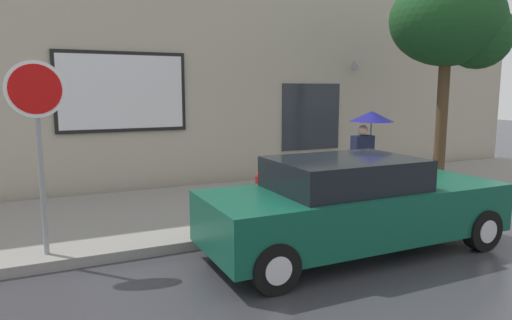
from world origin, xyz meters
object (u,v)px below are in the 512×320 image
parked_car (354,205)px  pedestrian_with_umbrella (368,131)px  stop_sign (37,120)px  fire_hydrant (261,192)px  street_tree (454,25)px

parked_car → pedestrian_with_umbrella: bearing=47.9°
pedestrian_with_umbrella → stop_sign: (-6.19, -0.81, 0.44)m
parked_car → pedestrian_with_umbrella: size_ratio=2.53×
parked_car → stop_sign: size_ratio=1.75×
stop_sign → fire_hydrant: bearing=12.2°
fire_hydrant → stop_sign: (-3.72, -0.81, 1.51)m
parked_car → pedestrian_with_umbrella: (1.98, 2.19, 0.88)m
fire_hydrant → pedestrian_with_umbrella: (2.47, -0.00, 1.07)m
pedestrian_with_umbrella → fire_hydrant: bearing=180.0°
pedestrian_with_umbrella → street_tree: bearing=-2.1°
parked_car → fire_hydrant: (-0.49, 2.19, -0.19)m
parked_car → fire_hydrant: bearing=102.7°
fire_hydrant → stop_sign: size_ratio=0.29×
stop_sign → street_tree: bearing=5.0°
pedestrian_with_umbrella → parked_car: bearing=-132.1°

